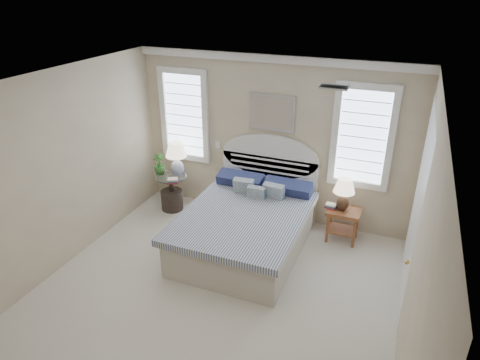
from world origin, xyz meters
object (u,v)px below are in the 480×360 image
at_px(lamp_left, 176,155).
at_px(floor_pot, 172,200).
at_px(nightstand_right, 343,218).
at_px(lamp_right, 344,191).
at_px(bed, 248,223).
at_px(side_table_left, 172,189).

bearing_deg(lamp_left, floor_pot, -125.80).
height_order(nightstand_right, lamp_right, lamp_right).
bearing_deg(lamp_left, nightstand_right, 0.09).
relative_size(bed, side_table_left, 3.61).
distance_m(bed, lamp_left, 1.81).
distance_m(side_table_left, nightstand_right, 2.95).
height_order(side_table_left, floor_pot, side_table_left).
height_order(bed, lamp_left, bed).
bearing_deg(bed, floor_pot, 160.76).
relative_size(lamp_left, lamp_right, 1.14).
bearing_deg(nightstand_right, lamp_left, -179.91).
xyz_separation_m(side_table_left, lamp_right, (2.92, 0.09, 0.46)).
relative_size(side_table_left, floor_pot, 1.65).
xyz_separation_m(side_table_left, lamp_left, (0.08, 0.10, 0.60)).
xyz_separation_m(floor_pot, lamp_right, (2.91, 0.11, 0.67)).
bearing_deg(side_table_left, lamp_left, 48.90).
bearing_deg(bed, lamp_left, 156.31).
xyz_separation_m(nightstand_right, lamp_right, (-0.03, -0.01, 0.46)).
relative_size(side_table_left, lamp_left, 1.06).
height_order(bed, side_table_left, bed).
relative_size(nightstand_right, lamp_left, 0.89).
xyz_separation_m(bed, nightstand_right, (1.30, 0.69, 0.00)).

